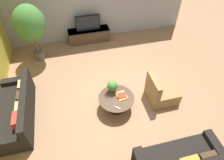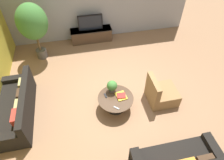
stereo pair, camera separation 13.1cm
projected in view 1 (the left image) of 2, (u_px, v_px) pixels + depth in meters
ground_plane at (113, 93)px, 6.10m from camera, size 24.00×24.00×0.00m
back_wall_stone at (91, 0)px, 7.24m from camera, size 7.40×0.12×3.00m
media_console at (89, 35)px, 7.87m from camera, size 1.60×0.50×0.50m
television at (88, 23)px, 7.49m from camera, size 0.92×0.13×0.59m
coffee_table at (116, 101)px, 5.51m from camera, size 0.98×0.98×0.42m
couch_by_wall at (17, 111)px, 5.29m from camera, size 0.84×2.14×0.84m
armchair_wicker at (161, 93)px, 5.75m from camera, size 0.80×0.76×0.86m
potted_palm_tall at (30, 24)px, 6.30m from camera, size 0.98×0.98×2.02m
potted_plant_tabletop at (112, 86)px, 5.45m from camera, size 0.29×0.29×0.36m
book_stack at (122, 96)px, 5.45m from camera, size 0.30×0.35×0.05m
remote_black at (106, 96)px, 5.46m from camera, size 0.07×0.16×0.02m
remote_silver at (118, 108)px, 5.17m from camera, size 0.14×0.14×0.02m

